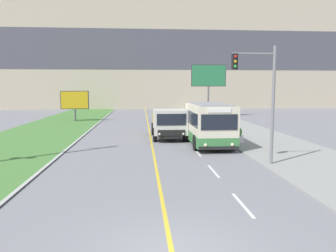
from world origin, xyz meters
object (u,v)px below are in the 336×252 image
at_px(planter_round_second, 223,128).
at_px(dump_truck, 169,124).
at_px(car_distant, 162,116).
at_px(planter_round_near, 237,135).
at_px(traffic_light_mast, 262,90).
at_px(billboard_small, 75,101).
at_px(city_bus, 209,124).
at_px(billboard_large, 209,77).

bearing_deg(planter_round_second, dump_truck, -159.09).
distance_m(car_distant, planter_round_near, 16.35).
height_order(traffic_light_mast, billboard_small, traffic_light_mast).
xyz_separation_m(dump_truck, planter_round_second, (4.76, 1.82, -0.60)).
distance_m(city_bus, dump_truck, 4.02).
distance_m(traffic_light_mast, planter_round_second, 11.34).
bearing_deg(planter_round_second, billboard_small, 139.64).
height_order(car_distant, traffic_light_mast, traffic_light_mast).
distance_m(city_bus, traffic_light_mast, 6.52).
relative_size(car_distant, planter_round_near, 3.75).
distance_m(traffic_light_mast, billboard_large, 28.17).
height_order(billboard_small, planter_round_near, billboard_small).
xyz_separation_m(car_distant, planter_round_second, (4.52, -11.59, -0.08)).
bearing_deg(dump_truck, city_bus, -50.92).
height_order(dump_truck, billboard_large, billboard_large).
relative_size(dump_truck, billboard_small, 1.73).
height_order(planter_round_near, planter_round_second, planter_round_second).
bearing_deg(car_distant, city_bus, -82.10).
distance_m(dump_truck, billboard_small, 17.61).
bearing_deg(billboard_small, city_bus, -54.32).
bearing_deg(dump_truck, billboard_large, 69.77).
relative_size(car_distant, billboard_large, 0.60).
bearing_deg(city_bus, dump_truck, 129.08).
distance_m(dump_truck, car_distant, 13.42).
height_order(billboard_large, planter_round_near, billboard_large).
distance_m(billboard_small, planter_round_near, 22.38).
xyz_separation_m(traffic_light_mast, billboard_large, (3.03, 27.97, 1.49)).
bearing_deg(planter_round_second, billboard_large, 82.59).
relative_size(dump_truck, billboard_large, 0.89).
relative_size(car_distant, billboard_small, 1.18).
bearing_deg(dump_truck, billboard_small, 124.90).
bearing_deg(billboard_small, planter_round_second, -40.36).
relative_size(city_bus, car_distant, 1.38).
distance_m(billboard_small, planter_round_second, 19.52).
xyz_separation_m(billboard_large, billboard_small, (-17.04, -4.56, -2.92)).
bearing_deg(city_bus, traffic_light_mast, -76.34).
relative_size(traffic_light_mast, planter_round_second, 5.04).
bearing_deg(car_distant, planter_round_near, -74.07).
bearing_deg(billboard_small, traffic_light_mast, -59.10).
bearing_deg(planter_round_second, traffic_light_mast, -94.21).
relative_size(billboard_small, planter_round_second, 2.99).
relative_size(billboard_large, planter_round_near, 6.21).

